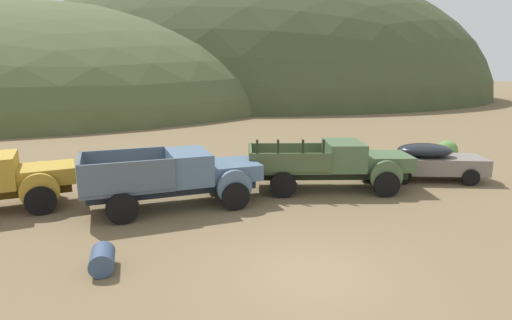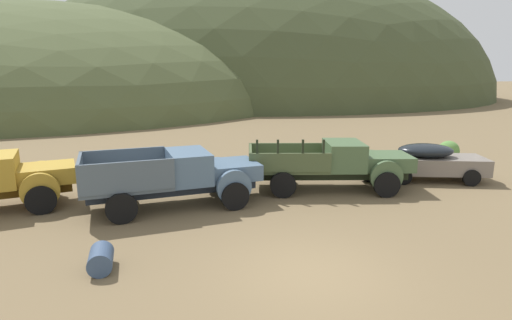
{
  "view_description": "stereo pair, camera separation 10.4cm",
  "coord_description": "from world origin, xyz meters",
  "px_view_note": "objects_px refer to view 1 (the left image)",
  "views": [
    {
      "loc": [
        -2.58,
        -8.35,
        4.61
      ],
      "look_at": [
        -0.37,
        6.45,
        1.31
      ],
      "focal_mm": 28.71,
      "sensor_mm": 36.0,
      "label": 1
    },
    {
      "loc": [
        -2.48,
        -8.37,
        4.61
      ],
      "look_at": [
        -0.37,
        6.45,
        1.31
      ],
      "focal_mm": 28.71,
      "sensor_mm": 36.0,
      "label": 2
    }
  ],
  "objects_px": {
    "truck_chalk_blue": "(185,176)",
    "car_primer_gray": "(433,161)",
    "oil_drum_tipped": "(102,259)",
    "truck_weathered_green": "(340,164)"
  },
  "relations": [
    {
      "from": "truck_chalk_blue",
      "to": "car_primer_gray",
      "type": "relative_size",
      "value": 1.29
    },
    {
      "from": "car_primer_gray",
      "to": "oil_drum_tipped",
      "type": "xyz_separation_m",
      "value": [
        -12.27,
        -6.45,
        -0.53
      ]
    },
    {
      "from": "oil_drum_tipped",
      "to": "truck_chalk_blue",
      "type": "bearing_deg",
      "value": 68.34
    },
    {
      "from": "truck_weathered_green",
      "to": "truck_chalk_blue",
      "type": "bearing_deg",
      "value": -162.57
    },
    {
      "from": "oil_drum_tipped",
      "to": "truck_weathered_green",
      "type": "bearing_deg",
      "value": 36.07
    },
    {
      "from": "truck_chalk_blue",
      "to": "car_primer_gray",
      "type": "distance_m",
      "value": 10.59
    },
    {
      "from": "truck_weathered_green",
      "to": "car_primer_gray",
      "type": "height_order",
      "value": "truck_weathered_green"
    },
    {
      "from": "oil_drum_tipped",
      "to": "car_primer_gray",
      "type": "bearing_deg",
      "value": 27.75
    },
    {
      "from": "car_primer_gray",
      "to": "oil_drum_tipped",
      "type": "relative_size",
      "value": 5.09
    },
    {
      "from": "truck_chalk_blue",
      "to": "car_primer_gray",
      "type": "xyz_separation_m",
      "value": [
        10.43,
        1.82,
        -0.2
      ]
    }
  ]
}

